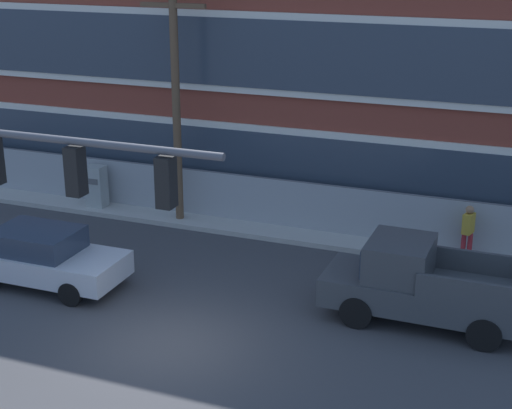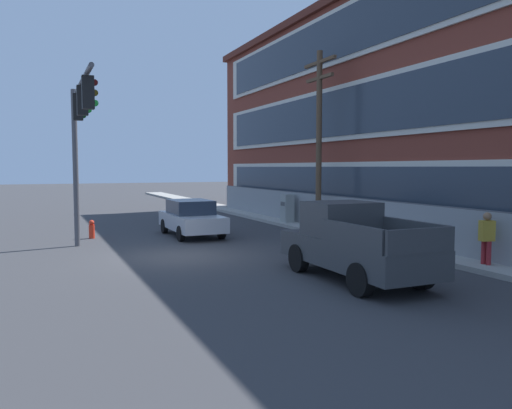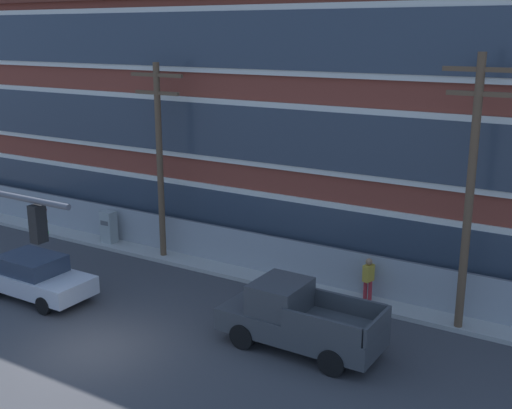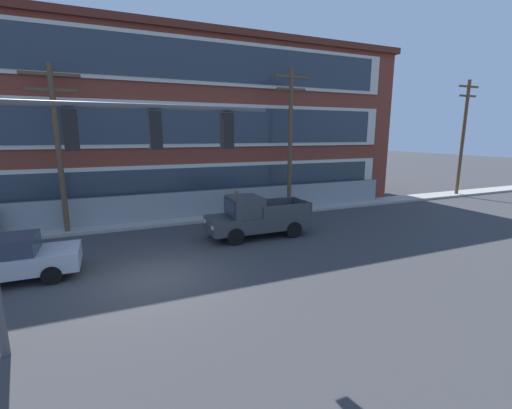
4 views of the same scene
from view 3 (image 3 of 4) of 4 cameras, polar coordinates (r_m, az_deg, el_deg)
The scene contains 10 objects.
ground_plane at distance 20.59m, azimuth -14.34°, elevation -12.38°, with size 160.00×160.00×0.00m, color #38383A.
sidewalk_building_side at distance 26.01m, azimuth -1.96°, elevation -5.75°, with size 80.00×1.76×0.16m, color #9E9B93.
brick_mill_building at distance 30.26m, azimuth 4.99°, elevation 7.83°, with size 37.32×12.07×11.03m.
chain_link_fence at distance 25.87m, azimuth -1.56°, elevation -3.99°, with size 33.71×0.06×1.71m.
pickup_truck_dark_grey at distance 19.69m, azimuth 3.64°, elevation -10.12°, with size 5.06×2.07×2.04m.
sedan_silver at distance 24.63m, azimuth -19.07°, elevation -6.05°, with size 4.44×1.96×1.56m.
utility_pole_near_corner at distance 26.51m, azimuth -8.58°, elevation 4.56°, with size 2.54×0.26×8.18m.
utility_pole_midblock at distance 20.53m, azimuth 18.53°, elevation 1.59°, with size 2.21×0.26×8.78m.
electrical_cabinet at distance 29.52m, azimuth -12.95°, elevation -2.10°, with size 0.62×0.53×1.59m.
pedestrian_near_cabinet at distance 23.03m, azimuth 9.95°, elevation -6.42°, with size 0.34×0.45×1.69m.
Camera 3 is at (13.51, -12.40, 9.35)m, focal length 45.00 mm.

